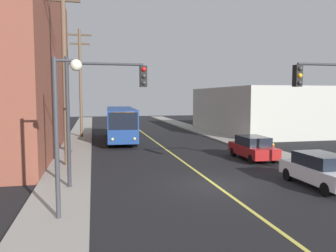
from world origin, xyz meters
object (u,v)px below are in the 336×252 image
parked_car_white (321,170)px  utility_pole_mid (80,78)px  city_bus (121,122)px  traffic_signal_left_corner (102,97)px  utility_pole_near (64,63)px  traffic_signal_right_corner (334,97)px  street_lamp_left (63,114)px  fire_hydrant (273,149)px  parked_car_red (253,148)px

parked_car_white → utility_pole_mid: (-11.82, 22.30, 5.36)m
city_bus → traffic_signal_left_corner: traffic_signal_left_corner is taller
utility_pole_near → traffic_signal_left_corner: utility_pole_near is taller
traffic_signal_right_corner → street_lamp_left: size_ratio=1.09×
parked_car_white → fire_hydrant: parked_car_white is taller
utility_pole_mid → parked_car_white: bearing=-62.1°
utility_pole_mid → fire_hydrant: size_ratio=13.16×
city_bus → traffic_signal_right_corner: 21.31m
utility_pole_near → utility_pole_mid: size_ratio=1.03×
parked_car_white → utility_pole_near: size_ratio=0.39×
utility_pole_near → fire_hydrant: (14.28, 0.72, -5.77)m
traffic_signal_right_corner → city_bus: bearing=114.0°
city_bus → utility_pole_near: utility_pole_near is taller
traffic_signal_left_corner → street_lamp_left: (-1.42, -4.18, -0.56)m
parked_car_white → utility_pole_mid: utility_pole_mid is taller
city_bus → traffic_signal_left_corner: (-2.22, -17.34, 2.49)m
fire_hydrant → parked_car_white: bearing=-104.2°
street_lamp_left → utility_pole_mid: bearing=90.5°
city_bus → traffic_signal_left_corner: 17.66m
traffic_signal_left_corner → fire_hydrant: traffic_signal_left_corner is taller
utility_pole_near → utility_pole_mid: 14.95m
parked_car_red → utility_pole_near: utility_pole_near is taller
parked_car_white → traffic_signal_right_corner: 3.52m
traffic_signal_right_corner → parked_car_white: bearing=-173.3°
city_bus → parked_car_red: bearing=-56.4°
parked_car_red → fire_hydrant: (1.97, 0.82, -0.26)m
parked_car_white → parked_car_red: same height
traffic_signal_left_corner → traffic_signal_right_corner: size_ratio=1.00×
traffic_signal_left_corner → fire_hydrant: size_ratio=7.14×
parked_car_red → street_lamp_left: size_ratio=0.80×
city_bus → fire_hydrant: (10.04, -11.33, -1.23)m
traffic_signal_right_corner → parked_car_red: bearing=94.2°
street_lamp_left → parked_car_white: bearing=10.3°
utility_pole_mid → fire_hydrant: bearing=-45.7°
parked_car_white → utility_pole_near: (-12.23, 7.36, 5.51)m
traffic_signal_right_corner → street_lamp_left: bearing=-169.9°
fire_hydrant → parked_car_red: bearing=-157.5°
traffic_signal_left_corner → street_lamp_left: traffic_signal_left_corner is taller
parked_car_red → city_bus: bearing=123.6°
city_bus → utility_pole_mid: (-3.83, 2.89, 4.38)m
fire_hydrant → traffic_signal_left_corner: bearing=-153.9°
utility_pole_near → utility_pole_mid: utility_pole_near is taller
parked_car_white → parked_car_red: (0.08, 7.27, 0.00)m
utility_pole_near → traffic_signal_right_corner: size_ratio=1.89×
parked_car_white → utility_pole_near: bearing=149.0°
traffic_signal_right_corner → fire_hydrant: bearing=79.8°
parked_car_white → traffic_signal_right_corner: size_ratio=0.73×
utility_pole_near → traffic_signal_right_corner: bearing=-29.6°
utility_pole_mid → traffic_signal_left_corner: 20.39m
traffic_signal_right_corner → fire_hydrant: 8.95m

